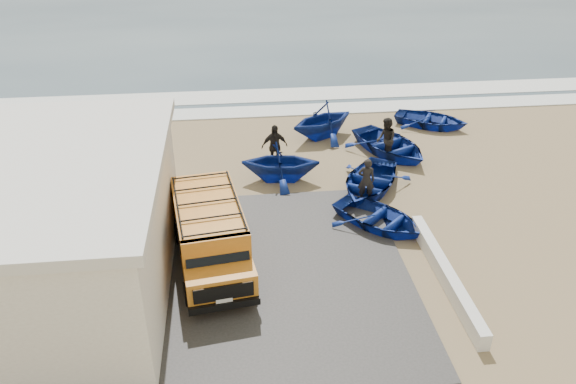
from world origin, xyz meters
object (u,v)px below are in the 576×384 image
boat_mid_left (281,162)px  boat_far_right (431,119)px  boat_near_left (379,218)px  boat_far_left (322,120)px  fisherman_middle (386,140)px  fisherman_back (274,146)px  parapet (445,274)px  boat_mid_right (390,145)px  building (23,230)px  van (210,233)px  fisherman_front (366,180)px  boat_near_right (369,181)px

boat_mid_left → boat_far_right: (8.08, 4.90, -0.47)m
boat_near_left → boat_far_right: (4.90, 8.81, 0.00)m
boat_far_left → fisherman_middle: (2.35, -2.82, 0.08)m
boat_far_left → boat_far_right: size_ratio=0.95×
fisherman_back → boat_near_left: bearing=-67.2°
boat_near_left → boat_far_left: (-0.76, 8.09, 0.53)m
boat_mid_left → fisherman_middle: fisherman_middle is taller
parapet → boat_mid_right: boat_mid_right is taller
building → fisherman_back: size_ratio=4.83×
van → boat_near_left: bearing=6.7°
boat_far_right → fisherman_middle: fisherman_middle is taller
fisherman_front → boat_far_right: bearing=-114.4°
fisherman_front → parapet: bearing=115.9°
building → fisherman_front: bearing=20.5°
boat_far_left → building: bearing=-75.3°
boat_mid_left → fisherman_front: bearing=-116.6°
boat_mid_left → boat_far_right: boat_mid_left is taller
parapet → van: van is taller
building → fisherman_middle: 14.93m
boat_mid_left → boat_far_right: 9.46m
boat_near_left → boat_far_left: size_ratio=1.04×
parapet → van: size_ratio=1.11×
fisherman_middle → fisherman_back: bearing=-87.6°
building → parapet: bearing=-4.6°
parapet → fisherman_middle: bearing=87.8°
building → boat_near_right: (11.51, 4.99, -1.75)m
boat_mid_right → boat_far_right: bearing=18.7°
boat_near_left → boat_mid_right: (1.99, 5.93, 0.07)m
parapet → boat_near_right: size_ratio=1.52×
parapet → van: 7.47m
boat_near_left → boat_mid_left: bearing=85.9°
boat_near_left → boat_far_left: boat_far_left is taller
parapet → boat_mid_right: (0.73, 9.22, 0.16)m
van → boat_mid_right: (7.93, 7.50, -0.76)m
boat_far_left → fisherman_front: size_ratio=1.90×
building → boat_far_right: 19.67m
boat_far_left → boat_far_right: 5.74m
boat_near_right → fisherman_middle: bearing=93.3°
boat_near_right → boat_mid_left: bearing=-169.0°
van → fisherman_middle: bearing=34.1°
fisherman_middle → van: bearing=-46.7°
boat_near_left → fisherman_front: 1.96m
building → boat_far_left: (10.47, 10.39, -1.26)m
fisherman_front → van: bearing=41.8°
fisherman_middle → fisherman_front: bearing=-25.1°
boat_far_left → boat_far_right: boat_far_left is taller
fisherman_front → boat_mid_left: bearing=-21.9°
fisherman_middle → boat_near_right: bearing=-26.0°
boat_mid_right → boat_far_left: size_ratio=1.23×
boat_far_left → fisherman_back: fisherman_back is taller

